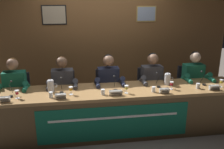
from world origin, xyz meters
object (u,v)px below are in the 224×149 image
Objects in this scene: chair_center at (108,95)px; water_pitcher_right_side at (168,79)px; water_pitcher_left_side at (51,86)px; microphone_left at (61,88)px; microphone_far_left at (11,91)px; panelist_center at (109,84)px; water_cup_left at (51,95)px; chair_far_right at (189,90)px; panelist_far_right at (195,80)px; nameplate_center at (116,93)px; nameplate_far_left at (5,99)px; nameplate_right at (164,91)px; juice_glass_right at (172,84)px; juice_glass_far_left at (17,93)px; chair_left at (64,97)px; water_cup_center at (103,92)px; nameplate_far_right at (215,88)px; panelist_right at (153,82)px; chair_right at (149,93)px; water_cup_far_right at (198,86)px; microphone_center at (115,86)px; microphone_right at (158,82)px; juice_glass_far_right at (221,82)px; conference_table at (113,106)px; juice_glass_left at (71,89)px; microphone_far_right at (203,80)px; chair_far_left at (19,100)px; nameplate_left at (61,96)px; water_cup_right at (154,90)px; panelist_left at (63,87)px; juice_glass_center at (126,88)px.

water_pitcher_right_side reaches higher than chair_center.
microphone_left is at bearing -12.92° from water_pitcher_left_side.
water_pitcher_right_side is (2.46, 0.14, 0.02)m from microphone_far_left.
water_cup_left is at bearing -149.65° from panelist_center.
panelist_far_right is at bearing -90.00° from chair_far_right.
nameplate_center is at bearing -88.15° from panelist_center.
nameplate_far_left is 1.77× the size of water_cup_left.
panelist_far_right reaches higher than nameplate_right.
microphone_left is 1.72m from juice_glass_right.
chair_center is at bearing 38.65° from water_cup_left.
juice_glass_far_left is 0.14× the size of chair_left.
juice_glass_far_left is 2.18m from nameplate_right.
chair_center is 0.84m from water_cup_center.
water_cup_left reaches higher than nameplate_far_right.
panelist_right reaches higher than microphone_left.
nameplate_far_left is 2.50m from chair_right.
chair_center reaches higher than water_cup_far_right.
microphone_center is at bearing 38.05° from water_cup_center.
water_cup_left is 0.39× the size of microphone_right.
panelist_center reaches higher than water_cup_left.
juice_glass_far_right is (0.84, -0.02, 0.00)m from juice_glass_right.
conference_table is 1.55m from microphone_far_left.
juice_glass_left is at bearing -4.75° from microphone_far_left.
water_pitcher_right_side is at bearing -25.81° from chair_center.
microphone_far_right is (0.76, -0.34, 0.11)m from panelist_right.
water_cup_center is at bearing -28.02° from chair_far_left.
microphone_left is (-0.14, 0.12, -0.01)m from juice_glass_left.
juice_glass_far_right is at bearing -11.76° from chair_far_left.
nameplate_left is 1.41m from water_cup_right.
water_cup_far_right is (-0.40, -0.01, -0.05)m from juice_glass_far_right.
microphone_right is at bearing 139.01° from juice_glass_right.
microphone_far_left is (-0.11, 0.11, -0.01)m from juice_glass_far_left.
juice_glass_far_left is 1.46× the size of water_cup_right.
water_cup_left is at bearing -105.17° from panelist_left.
microphone_far_right is at bearing -13.09° from chair_left.
microphone_right is at bearing -12.69° from chair_far_left.
panelist_center is 0.40m from microphone_center.
juice_glass_right is (0.89, -0.09, 0.01)m from microphone_center.
nameplate_far_right is at bearing 0.28° from nameplate_left.
chair_far_right is at bearing 23.27° from water_cup_center.
chair_left is at bearing 129.62° from water_cup_center.
panelist_left is at bearing 158.52° from water_cup_right.
conference_table is 49.50× the size of water_cup_far_right.
nameplate_far_left is 0.17× the size of chair_left.
water_cup_left is (0.59, -0.15, -0.04)m from microphone_far_left.
panelist_far_right is 0.55m from water_cup_far_right.
chair_center reaches higher than juice_glass_center.
panelist_center is at bearing 38.25° from nameplate_left.
panelist_center reaches higher than juice_glass_left.
panelist_left is 1.37× the size of chair_far_right.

